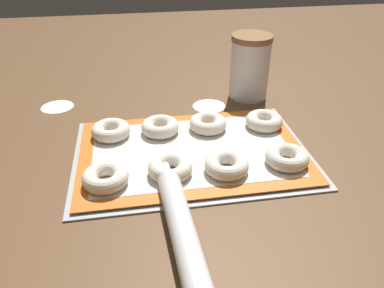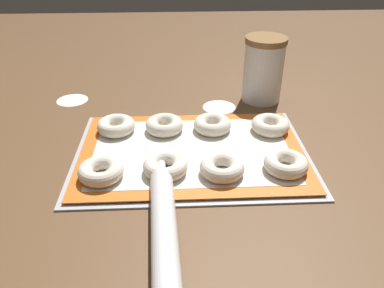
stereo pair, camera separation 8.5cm
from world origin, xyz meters
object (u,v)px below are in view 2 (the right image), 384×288
object	(u,v)px
bagel_back_mid_right	(212,124)
rolling_pin	(164,236)
bagel_front_far_right	(286,164)
bagel_back_far_right	(270,125)
bagel_front_far_left	(101,171)
bagel_front_mid_left	(165,166)
flour_canister	(263,69)
bagel_back_mid_left	(164,125)
bagel_back_far_left	(116,126)
bagel_front_mid_right	(222,167)
baking_tray	(192,152)

from	to	relation	value
bagel_back_mid_right	rolling_pin	world-z (taller)	rolling_pin
bagel_front_far_right	bagel_back_far_right	world-z (taller)	same
bagel_front_far_left	bagel_front_mid_left	size ratio (longest dim) A/B	1.00
bagel_front_far_left	bagel_front_far_right	world-z (taller)	same
bagel_back_mid_right	rolling_pin	size ratio (longest dim) A/B	0.22
flour_canister	bagel_front_far_right	bearing A→B (deg)	-93.69
bagel_back_mid_right	bagel_back_far_right	world-z (taller)	same
bagel_back_mid_left	bagel_back_far_right	bearing A→B (deg)	-2.83
bagel_back_far_right	bagel_front_far_left	bearing A→B (deg)	-156.02
flour_canister	bagel_back_far_right	bearing A→B (deg)	-95.39
bagel_front_mid_left	bagel_back_far_left	bearing A→B (deg)	124.92
bagel_back_far_left	bagel_back_far_right	distance (m)	0.38
bagel_back_far_right	rolling_pin	distance (m)	0.44
bagel_front_mid_right	bagel_back_far_right	world-z (taller)	same
bagel_front_far_right	bagel_back_far_right	distance (m)	0.17
rolling_pin	flour_canister	bearing A→B (deg)	63.77
bagel_back_far_left	bagel_back_mid_right	size ratio (longest dim) A/B	1.00
bagel_front_mid_left	bagel_back_far_left	world-z (taller)	same
baking_tray	flour_canister	world-z (taller)	flour_canister
bagel_front_far_right	rolling_pin	xyz separation A→B (m)	(-0.25, -0.19, -0.00)
bagel_back_far_left	bagel_front_far_left	bearing A→B (deg)	-92.31
bagel_back_mid_left	rolling_pin	xyz separation A→B (m)	(0.01, -0.37, -0.00)
bagel_front_mid_right	bagel_back_mid_left	world-z (taller)	same
bagel_back_mid_left	bagel_front_mid_right	bearing A→B (deg)	-56.61
bagel_front_mid_right	bagel_back_far_right	bearing A→B (deg)	50.86
bagel_back_far_left	bagel_back_mid_right	xyz separation A→B (m)	(0.24, -0.00, 0.00)
bagel_front_mid_left	bagel_front_mid_right	xyz separation A→B (m)	(0.12, -0.01, 0.00)
bagel_back_far_left	bagel_back_far_right	bearing A→B (deg)	-2.29
bagel_back_far_left	rolling_pin	distance (m)	0.39
bagel_back_mid_right	bagel_back_far_right	bearing A→B (deg)	-4.19
rolling_pin	bagel_back_far_left	bearing A→B (deg)	108.54
baking_tray	bagel_front_mid_right	bearing A→B (deg)	-58.23
baking_tray	bagel_back_far_right	distance (m)	0.21
bagel_back_mid_left	bagel_front_far_left	bearing A→B (deg)	-124.31
bagel_front_far_right	bagel_front_mid_right	bearing A→B (deg)	-177.25
bagel_back_far_left	bagel_back_mid_left	size ratio (longest dim) A/B	1.00
bagel_front_far_left	bagel_front_mid_left	bearing A→B (deg)	4.76
bagel_back_far_right	baking_tray	bearing A→B (deg)	-158.34
bagel_back_mid_left	bagel_back_mid_right	world-z (taller)	same
bagel_back_far_left	bagel_front_far_right	bearing A→B (deg)	-25.63
bagel_front_far_left	bagel_back_far_right	world-z (taller)	same
baking_tray	bagel_back_far_left	world-z (taller)	bagel_back_far_left
rolling_pin	bagel_front_far_left	bearing A→B (deg)	125.85
baking_tray	flour_canister	distance (m)	0.37
bagel_back_far_left	bagel_back_far_right	xyz separation A→B (m)	(0.38, -0.02, 0.00)
bagel_back_mid_left	bagel_back_far_right	xyz separation A→B (m)	(0.26, -0.01, 0.00)
bagel_front_far_right	rolling_pin	size ratio (longest dim) A/B	0.22
bagel_front_far_right	bagel_back_mid_right	distance (m)	0.22
baking_tray	bagel_back_far_left	bearing A→B (deg)	152.91
bagel_front_far_right	bagel_back_far_left	distance (m)	0.42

